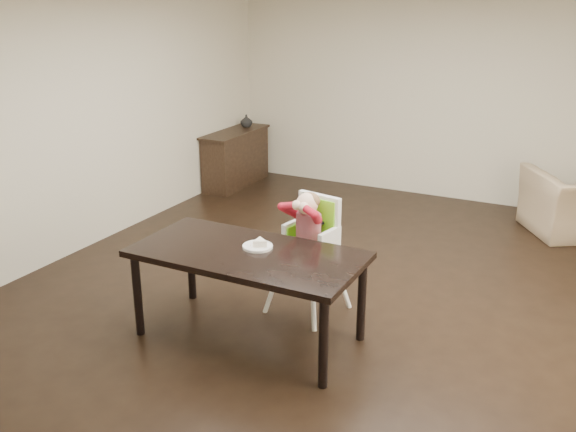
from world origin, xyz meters
name	(u,v)px	position (x,y,z in m)	size (l,w,h in m)	color
ground	(342,299)	(0.00, 0.00, 0.00)	(7.00, 7.00, 0.00)	black
room_walls	(348,95)	(0.00, 0.00, 1.86)	(6.02, 7.02, 2.71)	beige
dining_table	(248,261)	(-0.42, -0.96, 0.67)	(1.80, 0.90, 0.75)	black
high_chair	(310,228)	(-0.19, -0.31, 0.77)	(0.53, 0.53, 1.09)	white
plate	(258,245)	(-0.38, -0.86, 0.77)	(0.26, 0.26, 0.07)	white
sideboard	(236,158)	(-2.78, 2.70, 0.40)	(0.44, 1.26, 0.79)	black
vase	(246,121)	(-2.78, 3.02, 0.88)	(0.17, 0.18, 0.17)	#99999E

